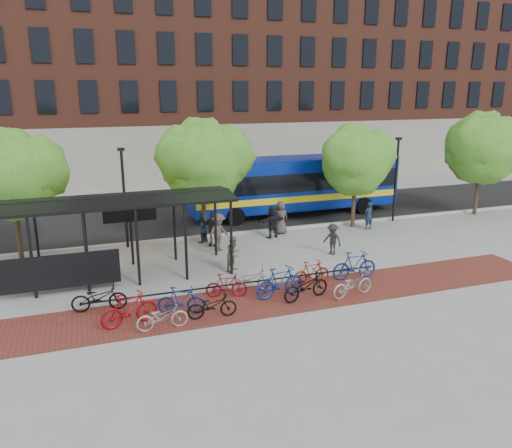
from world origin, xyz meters
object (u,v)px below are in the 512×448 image
object	(u,v)px
lamp_post_right	(396,177)
pedestrian_7	(369,216)
bike_1	(129,309)
bike_2	(162,317)
pedestrian_5	(273,222)
pedestrian_8	(234,254)
bike_10	(353,284)
bike_11	(354,265)
bus_shelter	(104,210)
pedestrian_2	(201,228)
pedestrian_9	(332,239)
pedestrian_6	(281,218)
tree_c	(357,158)
lamp_post_left	(124,195)
tree_a	(13,172)
bike_9	(311,272)
pedestrian_4	(213,229)
bike_0	(99,297)
bike_7	(280,282)
pedestrian_3	(219,232)
bus	(294,182)
bike_6	(249,278)
tree_b	(204,158)
bike_5	(226,286)
tree_d	(483,145)
bike_3	(181,300)
bike_4	(212,306)

from	to	relation	value
lamp_post_right	pedestrian_7	world-z (taller)	lamp_post_right
bike_1	bike_2	bearing A→B (deg)	-134.88
pedestrian_5	pedestrian_8	bearing A→B (deg)	37.35
bike_2	bike_10	size ratio (longest dim) A/B	0.92
bike_11	bike_10	bearing A→B (deg)	149.53
bus_shelter	pedestrian_2	xyz separation A→B (m)	(4.95, 3.66, -2.23)
pedestrian_5	pedestrian_9	world-z (taller)	pedestrian_5
pedestrian_6	pedestrian_5	bearing A→B (deg)	29.75
tree_c	lamp_post_left	size ratio (longest dim) A/B	1.16
tree_a	bike_9	distance (m)	14.37
pedestrian_2	pedestrian_4	world-z (taller)	pedestrian_4
lamp_post_right	bike_10	bearing A→B (deg)	-131.17
bike_0	bike_10	world-z (taller)	bike_0
pedestrian_5	lamp_post_right	bearing A→B (deg)	172.75
bike_7	pedestrian_3	size ratio (longest dim) A/B	1.07
lamp_post_right	tree_c	bearing A→B (deg)	-175.09
tree_c	pedestrian_5	distance (m)	6.29
bus	pedestrian_4	distance (m)	8.30
bike_7	bike_10	distance (m)	2.89
bike_2	bike_11	world-z (taller)	bike_11
bike_2	bike_7	distance (m)	4.93
lamp_post_left	pedestrian_7	size ratio (longest dim) A/B	3.16
bike_6	pedestrian_4	bearing A→B (deg)	16.13
bike_1	pedestrian_8	size ratio (longest dim) A/B	1.27
bus_shelter	bike_2	size ratio (longest dim) A/B	5.97
lamp_post_right	pedestrian_8	size ratio (longest dim) A/B	3.22
bike_6	bike_9	size ratio (longest dim) A/B	1.16
tree_a	bike_10	world-z (taller)	tree_a
tree_b	lamp_post_right	xyz separation A→B (m)	(11.90, 0.25, -1.71)
bus	bike_11	size ratio (longest dim) A/B	6.64
bus	pedestrian_5	size ratio (longest dim) A/B	7.63
pedestrian_9	pedestrian_4	bearing A→B (deg)	-151.67
lamp_post_right	bike_5	distance (m)	15.26
bus_shelter	tree_d	bearing A→B (deg)	9.36
tree_d	bike_3	xyz separation A→B (m)	(-20.97, -8.46, -3.94)
tree_c	lamp_post_right	xyz separation A→B (m)	(2.91, 0.25, -1.31)
bike_2	bike_10	world-z (taller)	bike_10
bus	pedestrian_6	distance (m)	4.82
tree_b	bike_1	bearing A→B (deg)	-118.85
bike_4	bike_9	bearing A→B (deg)	-65.41
tree_d	bike_11	bearing A→B (deg)	-150.63
bus	pedestrian_7	size ratio (longest dim) A/B	8.38
bus	pedestrian_5	bearing A→B (deg)	-125.10
tree_a	bike_7	bearing A→B (deg)	-39.51
bike_7	pedestrian_5	world-z (taller)	pedestrian_5
bike_2	pedestrian_4	xyz separation A→B (m)	(3.94, 8.49, 0.46)
pedestrian_7	pedestrian_9	size ratio (longest dim) A/B	1.03
lamp_post_left	bike_1	bearing A→B (deg)	-94.72
tree_d	pedestrian_4	xyz separation A→B (m)	(-17.86, -0.95, -3.54)
bus	bike_4	bearing A→B (deg)	-123.86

